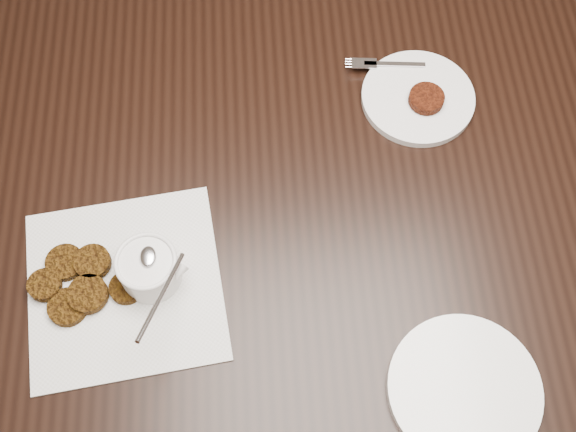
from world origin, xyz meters
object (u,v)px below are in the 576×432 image
object	(u,v)px
sauce_ramekin	(145,260)
plate_with_patty	(419,95)
table	(351,255)
napkin	(125,285)
plate_empty	(464,390)

from	to	relation	value
sauce_ramekin	plate_with_patty	distance (m)	0.52
table	napkin	bearing A→B (deg)	-154.19
sauce_ramekin	plate_empty	xyz separation A→B (m)	(0.43, -0.19, -0.06)
napkin	sauce_ramekin	size ratio (longest dim) A/B	2.26
napkin	sauce_ramekin	world-z (taller)	sauce_ramekin
plate_empty	table	bearing A→B (deg)	103.41
table	plate_with_patty	xyz separation A→B (m)	(0.09, 0.12, 0.39)
table	napkin	world-z (taller)	napkin
sauce_ramekin	table	bearing A→B (deg)	27.01
sauce_ramekin	plate_empty	distance (m)	0.47
napkin	plate_empty	xyz separation A→B (m)	(0.47, -0.18, 0.01)
sauce_ramekin	napkin	bearing A→B (deg)	-165.22
napkin	plate_with_patty	bearing A→B (deg)	32.41
plate_with_patty	plate_empty	bearing A→B (deg)	-90.64
napkin	sauce_ramekin	bearing A→B (deg)	14.78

